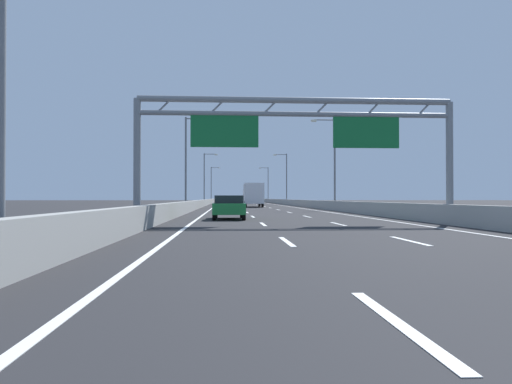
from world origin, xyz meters
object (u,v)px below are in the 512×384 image
(streetlamp_right_far, at_px, (285,176))
(green_car, at_px, (229,207))
(streetlamp_left_distant, at_px, (212,182))
(red_car, at_px, (241,200))
(silver_car, at_px, (227,202))
(box_truck, at_px, (253,194))
(sign_gantry, at_px, (296,128))
(streetlamp_left_far, at_px, (205,175))
(streetlamp_left_mid, at_px, (188,157))
(streetlamp_right_distant, at_px, (267,182))
(streetlamp_right_mid, at_px, (332,158))
(orange_car, at_px, (225,200))

(streetlamp_right_far, distance_m, green_car, 62.74)
(streetlamp_left_distant, relative_size, red_car, 2.27)
(green_car, bearing_deg, silver_car, 90.25)
(box_truck, bearing_deg, sign_gantry, -90.03)
(green_car, xyz_separation_m, red_car, (3.26, 87.38, 0.02))
(green_car, relative_size, box_truck, 0.54)
(streetlamp_left_far, relative_size, streetlamp_left_distant, 1.00)
(streetlamp_left_mid, height_order, streetlamp_right_distant, same)
(streetlamp_left_mid, relative_size, red_car, 2.27)
(streetlamp_left_far, xyz_separation_m, green_car, (4.07, -61.61, -4.67))
(streetlamp_right_mid, relative_size, streetlamp_left_far, 1.00)
(streetlamp_left_distant, bearing_deg, orange_car, -83.13)
(streetlamp_left_far, relative_size, silver_car, 2.11)
(streetlamp_right_mid, distance_m, orange_car, 51.95)
(sign_gantry, xyz_separation_m, silver_car, (-3.51, 32.42, -4.07))
(streetlamp_right_distant, distance_m, red_car, 17.18)
(green_car, bearing_deg, sign_gantry, -51.07)
(streetlamp_right_far, distance_m, box_truck, 26.73)
(box_truck, bearing_deg, streetlamp_left_mid, -116.44)
(streetlamp_right_mid, xyz_separation_m, orange_car, (-11.27, 50.50, -4.66))
(green_car, xyz_separation_m, orange_car, (-0.41, 71.67, 0.01))
(streetlamp_right_mid, bearing_deg, sign_gantry, -106.41)
(green_car, relative_size, red_car, 1.06)
(streetlamp_right_far, bearing_deg, streetlamp_right_mid, -90.00)
(streetlamp_left_far, relative_size, orange_car, 2.18)
(streetlamp_left_mid, distance_m, silver_car, 9.33)
(streetlamp_left_far, bearing_deg, silver_car, -83.25)
(streetlamp_left_distant, height_order, red_car, streetlamp_left_distant)
(sign_gantry, height_order, orange_car, sign_gantry)
(streetlamp_left_far, relative_size, green_car, 2.14)
(box_truck, bearing_deg, red_car, 90.17)
(streetlamp_left_far, xyz_separation_m, streetlamp_right_far, (14.93, 0.00, 0.00))
(streetlamp_right_far, bearing_deg, box_truck, -106.35)
(streetlamp_right_far, bearing_deg, silver_car, -108.21)
(sign_gantry, height_order, streetlamp_left_distant, streetlamp_left_distant)
(streetlamp_left_distant, height_order, silver_car, streetlamp_left_distant)
(streetlamp_left_far, bearing_deg, sign_gantry, -83.53)
(streetlamp_right_distant, height_order, red_car, streetlamp_right_distant)
(streetlamp_right_far, relative_size, orange_car, 2.18)
(green_car, height_order, red_car, red_car)
(streetlamp_left_mid, height_order, streetlamp_right_far, same)
(streetlamp_left_mid, xyz_separation_m, orange_car, (3.66, 50.50, -4.66))
(streetlamp_right_mid, relative_size, streetlamp_right_far, 1.00)
(streetlamp_left_far, height_order, red_car, streetlamp_left_far)
(silver_car, bearing_deg, streetlamp_right_distant, 81.54)
(streetlamp_left_far, bearing_deg, streetlamp_left_distant, 90.00)
(streetlamp_right_mid, bearing_deg, streetlamp_right_distant, 90.00)
(streetlamp_right_mid, distance_m, green_car, 24.24)
(box_truck, bearing_deg, silver_car, -113.85)
(streetlamp_left_mid, relative_size, streetlamp_left_far, 1.00)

